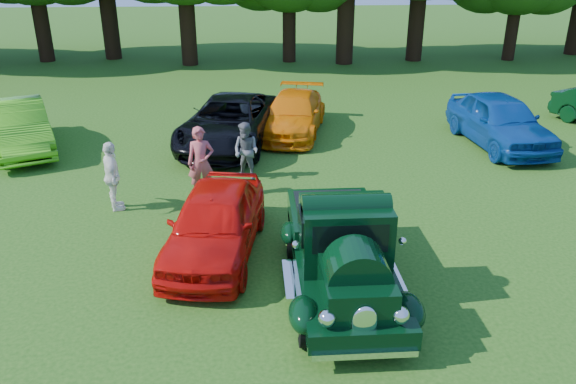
{
  "coord_description": "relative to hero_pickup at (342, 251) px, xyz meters",
  "views": [
    {
      "loc": [
        -1.53,
        -9.5,
        6.02
      ],
      "look_at": [
        -0.77,
        1.87,
        1.1
      ],
      "focal_mm": 35.0,
      "sensor_mm": 36.0,
      "label": 1
    }
  ],
  "objects": [
    {
      "name": "spectator_white",
      "position": [
        -5.1,
        3.96,
        0.07
      ],
      "size": [
        0.73,
        1.12,
        1.77
      ],
      "primitive_type": "imported",
      "rotation": [
        0.0,
        0.0,
        1.88
      ],
      "color": "white",
      "rests_on": "ground"
    },
    {
      "name": "spectator_pink",
      "position": [
        -2.98,
        4.62,
        0.13
      ],
      "size": [
        0.74,
        0.53,
        1.9
      ],
      "primitive_type": "imported",
      "rotation": [
        0.0,
        0.0,
        0.12
      ],
      "color": "#BF4E54",
      "rests_on": "ground"
    },
    {
      "name": "hero_pickup",
      "position": [
        0.0,
        0.0,
        0.0
      ],
      "size": [
        2.25,
        4.83,
        1.89
      ],
      "color": "black",
      "rests_on": "ground"
    },
    {
      "name": "ground",
      "position": [
        -0.1,
        0.34,
        -0.82
      ],
      "size": [
        120.0,
        120.0,
        0.0
      ],
      "primitive_type": "plane",
      "color": "#1C4B11",
      "rests_on": "ground"
    },
    {
      "name": "red_convertible",
      "position": [
        -2.46,
        1.54,
        -0.08
      ],
      "size": [
        2.4,
        4.56,
        1.48
      ],
      "primitive_type": "imported",
      "rotation": [
        0.0,
        0.0,
        -0.16
      ],
      "color": "red",
      "rests_on": "ground"
    },
    {
      "name": "back_car_blue",
      "position": [
        6.56,
        8.27,
        0.03
      ],
      "size": [
        2.38,
        5.12,
        1.7
      ],
      "primitive_type": "imported",
      "rotation": [
        0.0,
        0.0,
        0.08
      ],
      "color": "navy",
      "rests_on": "ground"
    },
    {
      "name": "back_car_lime",
      "position": [
        -9.12,
        8.79,
        -0.02
      ],
      "size": [
        3.53,
        5.09,
        1.59
      ],
      "primitive_type": "imported",
      "rotation": [
        0.0,
        0.0,
        0.43
      ],
      "color": "#4AB518",
      "rests_on": "ground"
    },
    {
      "name": "back_car_orange",
      "position": [
        -0.16,
        10.08,
        -0.12
      ],
      "size": [
        2.99,
        5.11,
        1.39
      ],
      "primitive_type": "imported",
      "rotation": [
        0.0,
        0.0,
        -0.23
      ],
      "color": "orange",
      "rests_on": "ground"
    },
    {
      "name": "back_car_black",
      "position": [
        -2.36,
        8.9,
        -0.02
      ],
      "size": [
        3.85,
        6.15,
        1.59
      ],
      "primitive_type": "imported",
      "rotation": [
        0.0,
        0.0,
        -0.23
      ],
      "color": "black",
      "rests_on": "ground"
    },
    {
      "name": "spectator_grey",
      "position": [
        -1.81,
        5.83,
        0.0
      ],
      "size": [
        1.01,
        0.96,
        1.64
      ],
      "primitive_type": "imported",
      "rotation": [
        0.0,
        0.0,
        -0.6
      ],
      "color": "slate",
      "rests_on": "ground"
    }
  ]
}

